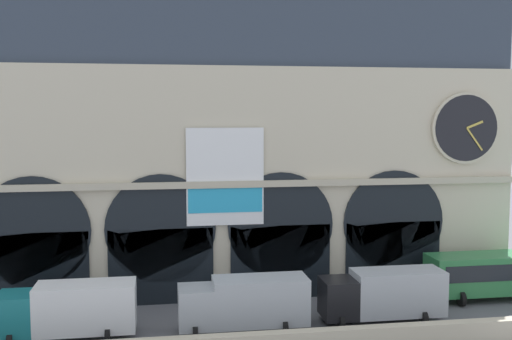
{
  "coord_description": "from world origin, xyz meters",
  "views": [
    {
      "loc": [
        -3.87,
        -34.07,
        12.53
      ],
      "look_at": [
        2.33,
        5.0,
        8.85
      ],
      "focal_mm": 41.76,
      "sensor_mm": 36.0,
      "label": 1
    }
  ],
  "objects_px": {
    "box_truck_center": "(245,302)",
    "box_truck_mideast": "(384,294)",
    "box_truck_midwest": "(70,309)",
    "bus_east": "(506,273)"
  },
  "relations": [
    {
      "from": "box_truck_midwest",
      "to": "bus_east",
      "type": "distance_m",
      "value": 28.52
    },
    {
      "from": "box_truck_center",
      "to": "box_truck_mideast",
      "type": "bearing_deg",
      "value": 2.15
    },
    {
      "from": "box_truck_center",
      "to": "box_truck_mideast",
      "type": "xyz_separation_m",
      "value": [
        8.55,
        0.32,
        0.0
      ]
    },
    {
      "from": "box_truck_center",
      "to": "box_truck_mideast",
      "type": "height_order",
      "value": "same"
    },
    {
      "from": "box_truck_midwest",
      "to": "box_truck_center",
      "type": "relative_size",
      "value": 1.0
    },
    {
      "from": "bus_east",
      "to": "box_truck_midwest",
      "type": "bearing_deg",
      "value": -174.04
    },
    {
      "from": "box_truck_midwest",
      "to": "bus_east",
      "type": "height_order",
      "value": "box_truck_midwest"
    },
    {
      "from": "bus_east",
      "to": "box_truck_mideast",
      "type": "bearing_deg",
      "value": -163.25
    },
    {
      "from": "box_truck_midwest",
      "to": "box_truck_mideast",
      "type": "distance_m",
      "value": 18.43
    },
    {
      "from": "box_truck_center",
      "to": "box_truck_mideast",
      "type": "distance_m",
      "value": 8.55
    }
  ]
}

